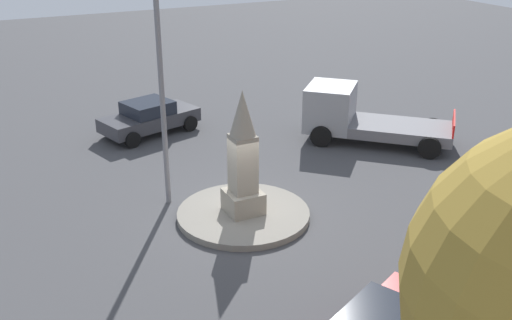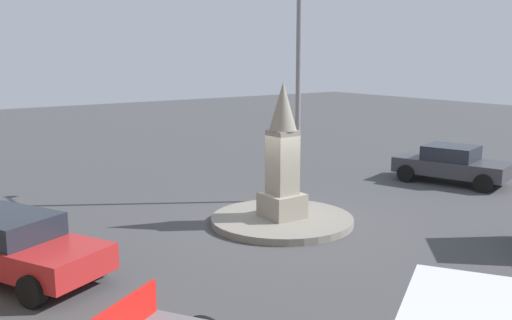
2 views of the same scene
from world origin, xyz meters
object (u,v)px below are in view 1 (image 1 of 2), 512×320
(streetlamp, at_px, (160,60))
(car_dark_grey_near_island, at_px, (149,117))
(monument, at_px, (243,160))
(truck_grey_approaching, at_px, (356,116))

(streetlamp, height_order, car_dark_grey_near_island, streetlamp)
(monument, bearing_deg, streetlamp, 130.97)
(monument, height_order, truck_grey_approaching, monument)
(streetlamp, xyz_separation_m, truck_grey_approaching, (8.46, 1.95, -3.55))
(monument, xyz_separation_m, truck_grey_approaching, (6.76, 3.91, -0.86))
(monument, height_order, car_dark_grey_near_island, monument)
(truck_grey_approaching, bearing_deg, streetlamp, -167.03)
(monument, xyz_separation_m, car_dark_grey_near_island, (-0.40, 8.26, -1.17))
(monument, bearing_deg, truck_grey_approaching, 30.03)
(monument, distance_m, car_dark_grey_near_island, 8.35)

